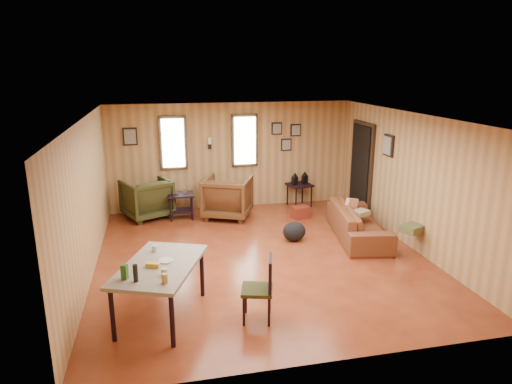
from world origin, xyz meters
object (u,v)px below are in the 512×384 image
recliner_green (147,197)px  end_table (181,201)px  sofa (359,217)px  recliner_brown (228,195)px  side_table (300,183)px  dining_table (159,269)px

recliner_green → end_table: recliner_green is taller
sofa → recliner_green: bearing=71.9°
recliner_brown → end_table: bearing=15.9°
sofa → side_table: size_ratio=2.53×
recliner_green → end_table: 0.75m
sofa → recliner_brown: 2.85m
sofa → end_table: bearing=69.6°
recliner_brown → recliner_green: recliner_brown is taller
sofa → dining_table: 4.30m
sofa → end_table: sofa is taller
recliner_brown → side_table: recliner_brown is taller
sofa → recliner_brown: size_ratio=2.12×
side_table → dining_table: bearing=-126.9°
recliner_brown → recliner_green: 1.74m
sofa → dining_table: bearing=129.6°
recliner_green → dining_table: bearing=68.4°
recliner_green → sofa: bearing=127.4°
recliner_brown → recliner_green: size_ratio=1.05×
end_table → side_table: (2.75, 0.32, 0.18)m
side_table → dining_table: (-3.25, -4.33, 0.12)m
recliner_green → end_table: size_ratio=1.39×
recliner_brown → end_table: recliner_brown is taller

